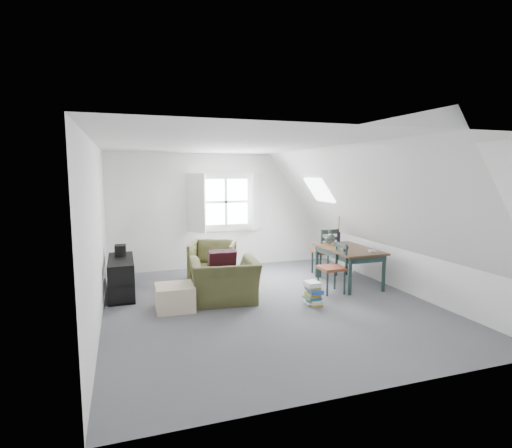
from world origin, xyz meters
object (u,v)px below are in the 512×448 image
object	(u,v)px
armchair_near	(224,301)
dining_chair_far	(326,251)
dining_chair_near	(333,267)
magazine_stack	(313,293)
armchair_far	(213,281)
dining_table	(349,253)
ottoman	(175,297)
media_shelf	(122,279)

from	to	relation	value
armchair_near	dining_chair_far	distance (m)	2.64
dining_chair_far	dining_chair_near	size ratio (longest dim) A/B	1.11
armchair_near	magazine_stack	distance (m)	1.44
armchair_far	armchair_near	bearing A→B (deg)	-72.75
armchair_near	dining_table	bearing A→B (deg)	-167.47
armchair_near	dining_table	world-z (taller)	dining_table
magazine_stack	dining_table	bearing A→B (deg)	36.80
ottoman	magazine_stack	xyz separation A→B (m)	(2.11, -0.48, -0.00)
ottoman	dining_chair_far	world-z (taller)	dining_chair_far
dining_table	magazine_stack	size ratio (longest dim) A/B	3.71
dining_table	dining_chair_near	bearing A→B (deg)	-139.90
dining_chair_near	magazine_stack	xyz separation A→B (m)	(-0.63, -0.49, -0.27)
armchair_far	ottoman	bearing A→B (deg)	-101.44
ottoman	dining_chair_near	distance (m)	2.75
dining_chair_far	media_shelf	distance (m)	3.98
armchair_far	dining_chair_near	world-z (taller)	dining_chair_near
dining_table	dining_chair_near	world-z (taller)	dining_chair_near
armchair_near	dining_chair_far	world-z (taller)	dining_chair_far
armchair_far	media_shelf	world-z (taller)	media_shelf
armchair_far	media_shelf	distance (m)	1.75
armchair_near	dining_chair_far	size ratio (longest dim) A/B	1.10
dining_chair_far	dining_table	bearing A→B (deg)	82.20
armchair_far	ottoman	xyz separation A→B (m)	(-0.91, -1.40, 0.19)
ottoman	media_shelf	xyz separation A→B (m)	(-0.77, 1.00, 0.10)
ottoman	magazine_stack	distance (m)	2.17
armchair_near	dining_chair_near	distance (m)	1.98
armchair_far	media_shelf	bearing A→B (deg)	-145.23
ottoman	dining_chair_far	distance (m)	3.41
magazine_stack	armchair_near	bearing A→B (deg)	155.21
armchair_near	dining_table	xyz separation A→B (m)	(2.46, 0.27, 0.60)
armchair_near	dining_chair_near	bearing A→B (deg)	-177.15
armchair_near	armchair_far	distance (m)	1.28
dining_chair_far	dining_chair_near	world-z (taller)	dining_chair_far
armchair_far	dining_chair_near	xyz separation A→B (m)	(1.83, -1.39, 0.45)
dining_table	dining_chair_far	bearing A→B (deg)	100.44
armchair_near	dining_chair_near	xyz separation A→B (m)	(1.93, -0.12, 0.45)
armchair_near	media_shelf	bearing A→B (deg)	-22.77
armchair_far	ottoman	distance (m)	1.68
media_shelf	magazine_stack	xyz separation A→B (m)	(2.88, -1.48, -0.10)
dining_table	dining_chair_far	world-z (taller)	dining_chair_far
armchair_far	magazine_stack	distance (m)	2.24
dining_chair_near	media_shelf	distance (m)	3.65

